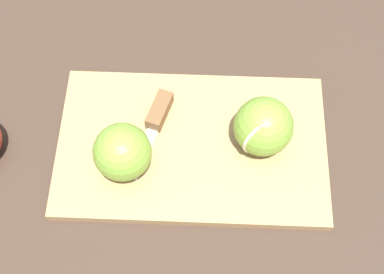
{
  "coord_description": "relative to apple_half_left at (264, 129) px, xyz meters",
  "views": [
    {
      "loc": [
        0.02,
        0.35,
        0.72
      ],
      "look_at": [
        0.0,
        0.0,
        0.04
      ],
      "focal_mm": 50.0,
      "sensor_mm": 36.0,
      "label": 1
    }
  ],
  "objects": [
    {
      "name": "ground_plane",
      "position": [
        0.1,
        -0.0,
        -0.06
      ],
      "size": [
        4.0,
        4.0,
        0.0
      ],
      "primitive_type": "plane",
      "color": "#38281E"
    },
    {
      "name": "apple_half_right",
      "position": [
        0.2,
        0.02,
        -0.0
      ],
      "size": [
        0.08,
        0.08,
        0.08
      ],
      "rotation": [
        0.0,
        0.0,
        5.68
      ],
      "color": "olive",
      "rests_on": "cutting_board"
    },
    {
      "name": "cutting_board",
      "position": [
        0.1,
        -0.0,
        -0.05
      ],
      "size": [
        0.41,
        0.28,
        0.02
      ],
      "color": "#A37A4C",
      "rests_on": "ground_plane"
    },
    {
      "name": "knife",
      "position": [
        0.15,
        -0.05,
        -0.03
      ],
      "size": [
        0.07,
        0.14,
        0.02
      ],
      "rotation": [
        0.0,
        0.0,
        1.18
      ],
      "color": "silver",
      "rests_on": "cutting_board"
    },
    {
      "name": "apple_half_left",
      "position": [
        0.0,
        0.0,
        0.0
      ],
      "size": [
        0.09,
        0.09,
        0.09
      ],
      "rotation": [
        0.0,
        0.0,
        2.08
      ],
      "color": "olive",
      "rests_on": "cutting_board"
    }
  ]
}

